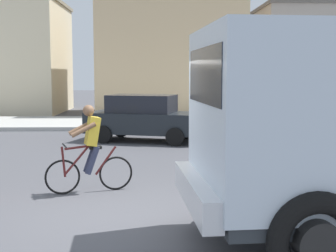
# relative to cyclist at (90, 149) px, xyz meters

# --- Properties ---
(ground_plane) EXTENTS (120.00, 120.00, 0.00)m
(ground_plane) POSITION_rel_cyclist_xyz_m (0.69, -1.55, -0.86)
(ground_plane) COLOR #4C4C51
(sidewalk_far) EXTENTS (80.00, 5.00, 0.16)m
(sidewalk_far) POSITION_rel_cyclist_xyz_m (0.69, 12.53, -0.78)
(sidewalk_far) COLOR #ADADA8
(sidewalk_far) RESTS_ON ground
(cyclist) EXTENTS (1.66, 0.68, 1.72)m
(cyclist) POSITION_rel_cyclist_xyz_m (0.00, 0.00, 0.00)
(cyclist) COLOR black
(cyclist) RESTS_ON ground
(car_red_near) EXTENTS (4.32, 2.76, 1.60)m
(car_red_near) POSITION_rel_cyclist_xyz_m (0.92, 7.08, -0.05)
(car_red_near) COLOR #1E2328
(car_red_near) RESTS_ON ground
(pedestrian_near_kerb) EXTENTS (0.34, 0.22, 1.62)m
(pedestrian_near_kerb) POSITION_rel_cyclist_xyz_m (6.48, 8.17, -0.02)
(pedestrian_near_kerb) COLOR #2D334C
(pedestrian_near_kerb) RESTS_ON ground
(building_mid_block) EXTENTS (8.16, 6.86, 6.68)m
(building_mid_block) POSITION_rel_cyclist_xyz_m (2.12, 18.70, 2.48)
(building_mid_block) COLOR #D1B284
(building_mid_block) RESTS_ON ground
(building_corner_right) EXTENTS (7.36, 7.56, 6.29)m
(building_corner_right) POSITION_rel_cyclist_xyz_m (11.09, 20.24, 2.29)
(building_corner_right) COLOR #9E9389
(building_corner_right) RESTS_ON ground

